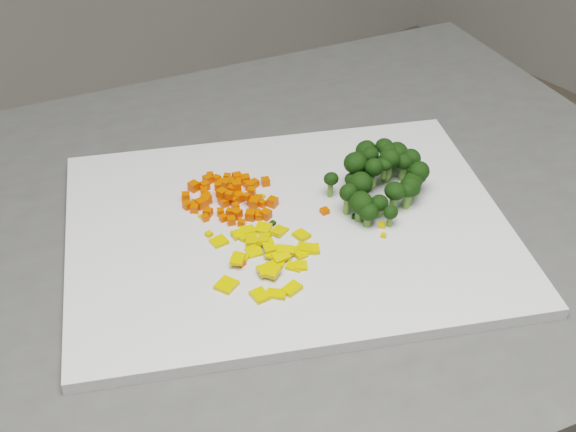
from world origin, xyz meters
TOP-DOWN VIEW (x-y plane):
  - cutting_board at (-0.04, 0.37)m, footprint 0.51×0.47m
  - carrot_pile at (-0.06, 0.43)m, footprint 0.09×0.09m
  - pepper_pile at (-0.09, 0.34)m, footprint 0.11×0.11m
  - broccoli_pile at (0.06, 0.35)m, footprint 0.11×0.11m
  - carrot_cube_0 at (-0.06, 0.43)m, footprint 0.01×0.01m
  - carrot_cube_1 at (-0.04, 0.40)m, footprint 0.01×0.01m
  - carrot_cube_2 at (-0.08, 0.47)m, footprint 0.01×0.01m
  - carrot_cube_3 at (-0.06, 0.47)m, footprint 0.01×0.01m
  - carrot_cube_4 at (-0.07, 0.46)m, footprint 0.01×0.01m
  - carrot_cube_5 at (-0.05, 0.41)m, footprint 0.01×0.01m
  - carrot_cube_6 at (-0.05, 0.47)m, footprint 0.01×0.01m
  - carrot_cube_7 at (-0.05, 0.42)m, footprint 0.01×0.01m
  - carrot_cube_8 at (-0.07, 0.43)m, footprint 0.01×0.01m
  - carrot_cube_9 at (-0.08, 0.42)m, footprint 0.01×0.01m
  - carrot_cube_10 at (-0.10, 0.42)m, footprint 0.01×0.01m
  - carrot_cube_11 at (-0.08, 0.44)m, footprint 0.01×0.01m
  - carrot_cube_12 at (-0.04, 0.41)m, footprint 0.01×0.01m
  - carrot_cube_13 at (-0.08, 0.40)m, footprint 0.01×0.01m
  - carrot_cube_14 at (-0.09, 0.43)m, footprint 0.01×0.01m
  - carrot_cube_15 at (-0.10, 0.44)m, footprint 0.01×0.01m
  - carrot_cube_16 at (-0.04, 0.46)m, footprint 0.01×0.01m
  - carrot_cube_17 at (-0.05, 0.43)m, footprint 0.01×0.01m
  - carrot_cube_18 at (-0.05, 0.45)m, footprint 0.01×0.01m
  - carrot_cube_19 at (-0.06, 0.39)m, footprint 0.01×0.01m
  - carrot_cube_20 at (-0.05, 0.46)m, footprint 0.01×0.01m
  - carrot_cube_21 at (-0.05, 0.41)m, footprint 0.01×0.01m
  - carrot_cube_22 at (-0.07, 0.43)m, footprint 0.01×0.01m
  - carrot_cube_23 at (-0.05, 0.41)m, footprint 0.01×0.01m
  - carrot_cube_24 at (-0.06, 0.43)m, footprint 0.01×0.01m
  - carrot_cube_25 at (-0.07, 0.45)m, footprint 0.01×0.01m
  - carrot_cube_26 at (-0.06, 0.42)m, footprint 0.01×0.01m
  - carrot_cube_27 at (-0.09, 0.44)m, footprint 0.01×0.01m
  - carrot_cube_28 at (-0.06, 0.39)m, footprint 0.01×0.01m
  - carrot_cube_29 at (-0.05, 0.45)m, footprint 0.01×0.01m
  - carrot_cube_30 at (-0.08, 0.46)m, footprint 0.01×0.01m
  - carrot_cube_31 at (-0.04, 0.45)m, footprint 0.01×0.01m
  - carrot_cube_32 at (-0.03, 0.44)m, footprint 0.01×0.01m
  - carrot_cube_33 at (-0.07, 0.43)m, footprint 0.01×0.01m
  - carrot_cube_34 at (-0.10, 0.46)m, footprint 0.01×0.01m
  - carrot_cube_35 at (-0.04, 0.43)m, footprint 0.01×0.01m
  - carrot_cube_36 at (-0.07, 0.41)m, footprint 0.01×0.01m
  - carrot_cube_37 at (-0.07, 0.39)m, footprint 0.01×0.01m
  - carrot_cube_38 at (-0.07, 0.42)m, footprint 0.01×0.01m
  - carrot_cube_39 at (-0.02, 0.43)m, footprint 0.01×0.01m
  - carrot_cube_40 at (-0.05, 0.39)m, footprint 0.01×0.01m
  - carrot_cube_41 at (-0.09, 0.42)m, footprint 0.01×0.01m
  - carrot_cube_42 at (-0.04, 0.40)m, footprint 0.01×0.01m
  - carrot_cube_43 at (-0.09, 0.41)m, footprint 0.01×0.01m
  - carrot_cube_44 at (-0.10, 0.45)m, footprint 0.01×0.01m
  - carrot_cube_45 at (-0.10, 0.44)m, footprint 0.01×0.01m
  - carrot_cube_46 at (-0.03, 0.44)m, footprint 0.01×0.01m
  - carrot_cube_47 at (-0.06, 0.43)m, footprint 0.01×0.01m
  - carrot_cube_48 at (-0.04, 0.45)m, footprint 0.01×0.01m
  - carrot_cube_49 at (-0.09, 0.44)m, footprint 0.01×0.01m
  - carrot_cube_50 at (-0.07, 0.43)m, footprint 0.01×0.01m
  - carrot_cube_51 at (-0.08, 0.39)m, footprint 0.01×0.01m
  - carrot_cube_52 at (-0.04, 0.43)m, footprint 0.01×0.01m
  - carrot_cube_53 at (-0.04, 0.45)m, footprint 0.01×0.01m
  - carrot_cube_54 at (-0.06, 0.43)m, footprint 0.01×0.01m
  - carrot_cube_55 at (-0.04, 0.46)m, footprint 0.01×0.01m
  - carrot_cube_56 at (-0.05, 0.45)m, footprint 0.01×0.01m
  - carrot_cube_57 at (-0.08, 0.41)m, footprint 0.01×0.01m
  - carrot_cube_58 at (-0.07, 0.46)m, footprint 0.01×0.01m
  - carrot_cube_59 at (-0.04, 0.43)m, footprint 0.01×0.01m
  - carrot_cube_60 at (-0.06, 0.48)m, footprint 0.01×0.01m
  - carrot_cube_61 at (-0.07, 0.43)m, footprint 0.01×0.01m
  - carrot_cube_62 at (-0.06, 0.43)m, footprint 0.01×0.01m
  - carrot_cube_63 at (-0.03, 0.45)m, footprint 0.01×0.01m
  - pepper_chunk_0 at (-0.11, 0.35)m, footprint 0.02×0.02m
  - pepper_chunk_1 at (-0.07, 0.33)m, footprint 0.02×0.02m
  - pepper_chunk_2 at (-0.08, 0.33)m, footprint 0.02×0.02m
  - pepper_chunk_3 at (-0.06, 0.33)m, footprint 0.01×0.02m
  - pepper_chunk_4 at (-0.09, 0.38)m, footprint 0.02×0.01m
  - pepper_chunk_5 at (-0.09, 0.37)m, footprint 0.02×0.02m
  - pepper_chunk_6 at (-0.07, 0.31)m, footprint 0.01×0.02m
  - pepper_chunk_7 at (-0.05, 0.33)m, footprint 0.02×0.02m
  - pepper_chunk_8 at (-0.10, 0.32)m, footprint 0.02×0.02m
  - pepper_chunk_9 at (-0.07, 0.37)m, footprint 0.02×0.02m
  - pepper_chunk_10 at (-0.14, 0.33)m, footprint 0.02×0.02m
  - pepper_chunk_11 at (-0.08, 0.34)m, footprint 0.02×0.02m
  - pepper_chunk_12 at (-0.08, 0.38)m, footprint 0.02×0.02m
  - pepper_chunk_13 at (-0.10, 0.32)m, footprint 0.02×0.02m
  - pepper_chunk_14 at (-0.08, 0.34)m, footprint 0.02×0.02m
  - pepper_chunk_15 at (-0.08, 0.36)m, footprint 0.02×0.02m
  - pepper_chunk_16 at (-0.10, 0.29)m, footprint 0.02×0.01m
  - pepper_chunk_17 at (-0.11, 0.38)m, footprint 0.02×0.01m
  - pepper_chunk_18 at (-0.13, 0.30)m, footprint 0.01×0.02m
  - pepper_chunk_19 at (-0.05, 0.34)m, footprint 0.01×0.01m
  - pepper_chunk_20 at (-0.05, 0.32)m, footprint 0.02×0.02m
  - pepper_chunk_21 at (-0.09, 0.35)m, footprint 0.02×0.02m
  - pepper_chunk_22 at (-0.08, 0.31)m, footprint 0.01×0.02m
  - pepper_chunk_23 at (-0.08, 0.38)m, footprint 0.02×0.02m
  - pepper_chunk_24 at (-0.11, 0.35)m, footprint 0.02×0.02m
  - pepper_chunk_25 at (-0.08, 0.33)m, footprint 0.02×0.02m
  - pepper_chunk_26 at (-0.11, 0.30)m, footprint 0.02×0.02m
  - pepper_chunk_27 at (-0.06, 0.36)m, footprint 0.02×0.02m
  - pepper_chunk_28 at (-0.08, 0.34)m, footprint 0.02×0.02m
  - broccoli_floret_0 at (0.01, 0.33)m, footprint 0.03×0.03m
  - broccoli_floret_1 at (0.10, 0.37)m, footprint 0.03×0.03m
  - broccoli_floret_2 at (0.04, 0.37)m, footprint 0.03×0.03m
  - broccoli_floret_3 at (0.03, 0.32)m, footprint 0.02×0.02m
  - broccoli_floret_4 at (0.09, 0.33)m, footprint 0.03×0.03m
  - broccoli_floret_5 at (0.06, 0.36)m, footprint 0.02×0.02m
  - broccoli_floret_6 at (0.09, 0.32)m, footprint 0.03×0.03m
  - broccoli_floret_7 at (0.07, 0.35)m, footprint 0.02×0.02m
  - broccoli_floret_8 at (0.06, 0.31)m, footprint 0.02×0.02m
  - broccoli_floret_9 at (0.07, 0.35)m, footprint 0.03×0.03m
  - broccoli_floret_10 at (0.08, 0.36)m, footprint 0.03×0.03m
  - broccoli_floret_11 at (0.08, 0.39)m, footprint 0.03×0.03m
  - broccoli_floret_12 at (0.09, 0.37)m, footprint 0.02×0.02m
  - broccoli_floret_13 at (0.09, 0.35)m, footprint 0.02×0.02m
  - broccoli_floret_14 at (0.10, 0.38)m, footprint 0.03×0.03m
  - broccoli_floret_15 at (0.05, 0.35)m, footprint 0.02×0.02m
  - broccoli_floret_16 at (0.10, 0.37)m, footprint 0.03×0.03m
  - broccoli_floret_17 at (0.08, 0.32)m, footprint 0.02×0.02m
  - broccoli_floret_18 at (0.05, 0.36)m, footprint 0.02×0.02m
  - broccoli_floret_19 at (0.07, 0.32)m, footprint 0.03×0.03m
  - broccoli_floret_20 at (0.03, 0.35)m, footprint 0.03×0.03m
  - broccoli_floret_21 at (0.01, 0.34)m, footprint 0.02×0.02m
  - broccoli_floret_22 at (0.10, 0.35)m, footprint 0.02×0.02m
  - broccoli_floret_23 at (0.04, 0.37)m, footprint 0.02×0.02m
  - broccoli_floret_24 at (0.08, 0.38)m, footprint 0.02×0.02m
  - broccoli_floret_25 at (0.01, 0.32)m, footprint 0.03×0.03m
  - broccoli_floret_26 at (0.03, 0.30)m, footprint 0.02×0.02m
  - broccoli_floret_27 at (0.02, 0.37)m, footprint 0.02×0.02m
  - broccoli_floret_28 at (0.05, 0.32)m, footprint 0.03×0.03m
  - stray_bit_0 at (0.01, 0.33)m, footprint 0.01×0.01m
  - stray_bit_1 at (-0.04, 0.41)m, footprint 0.01×0.01m
  - stray_bit_2 at (-0.05, 0.37)m, footprint 0.01×0.01m
  - stray_bit_3 at (-0.11, 0.40)m, footprint 0.01×0.01m
  - stray_bit_4 at (0.02, 0.31)m, footprint 0.01×0.01m
  - stray_bit_5 at (-0.11, 0.35)m, footprint 0.01×0.01m
  - stray_bit_6 at (-0.09, 0.37)m, footprint 0.01×0.01m
  - stray_bit_7 at (-0.01, 0.36)m, footprint 0.01×0.01m
  - stray_bit_8 at (-0.10, 0.43)m, footprint 0.01×0.01m
  - stray_bit_9 at (0.01, 0.29)m, footprint 0.01×0.01m

SIDE VIEW (x-z plane):
  - cutting_board at x=-0.04m, z-range 0.90..0.91m
  - stray_bit_8 at x=-0.10m, z-range 0.91..0.91m
  - pepper_chunk_22 at x=-0.08m, z-range 0.91..0.91m
  - pepper_chunk_25 at x=-0.08m, z-range 0.91..0.91m
  - pepper_chunk_26 at x=-0.11m, z-range 0.91..0.91m
  - pepper_chunk_17 at x=-0.11m, z-range 0.91..0.91m
  - pepper_chunk_21 at x=-0.09m, z-range 0.91..0.92m
  - pepper_chunk_27 at x=-0.06m, z-range 0.91..0.92m
  - stray_bit_2 at x=-0.05m, z-range 0.91..0.91m
  - stray_bit_9 at x=0.01m, z-range 0.91..0.91m
  - pepper_chunk_3 at x=-0.06m, z-range 0.91..0.92m
  - stray_bit_0 at x=0.01m, z-range 0.91..0.91m
  - pepper_chunk_23 at x=-0.08m, z-range 0.91..0.92m
  - pepper_chunk_14 at x=-0.08m, z-range 0.91..0.92m
  - pepper_chunk_7 at x=-0.05m, z-range 0.91..0.92m
  - pepper_chunk_20 at x=-0.05m, z-range 0.91..0.92m
  - pepper_chunk_12 at x=-0.08m, z-range 0.91..0.91m
  - stray_bit_1 at x=-0.04m, z-range 0.91..0.91m
  - pepper_chunk_10 at x=-0.14m, z-range 0.91..0.91m
  - pepper_chunk_24 at x=-0.11m, z-range 0.91..0.92m
  - pepper_chunk_18 at x=-0.13m, z-range 0.91..0.92m
  - stray_bit_6 at x=-0.09m, z-range 0.91..0.91m
  - pepper_chunk_6 at x=-0.07m, z-range 0.91..0.92m
  - pepper_chunk_4 at x=-0.09m, z-range 0.91..0.92m
  - pepper_chunk_9 at x=-0.07m, z-range 0.91..0.92m
  - stray_bit_3 at x=-0.11m, z-range 0.91..0.92m
  - pepper_chunk_19 at x=-0.05m, z-range 0.91..0.92m
  - stray_bit_4 at x=0.02m, z-range 0.91..0.92m
  - pepper_chunk_5 at x=-0.09m, z-range 0.91..0.92m
  - pepper_chunk_16 at x=-0.10m, z-range 0.91..0.92m
  - stray_bit_5 at x=-0.11m, z-range 0.91..0.92m
  - stray_bit_7 at x=-0.01m, z-range 0.91..0.92m
  - carrot_cube_10 at x=-0.10m, z-range 0.91..0.92m
  - carrot_cube_19 at x=-0.06m, z-range 0.91..0.92m
  - carrot_cube_51 at x=-0.08m, z-range 0.91..0.92m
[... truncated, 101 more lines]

